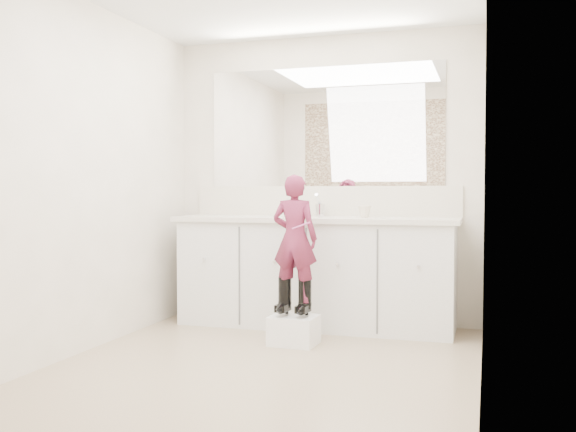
% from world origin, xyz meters
% --- Properties ---
extents(floor, '(3.00, 3.00, 0.00)m').
position_xyz_m(floor, '(0.00, 0.00, 0.00)').
color(floor, '#867158').
rests_on(floor, ground).
extents(wall_back, '(2.60, 0.00, 2.60)m').
position_xyz_m(wall_back, '(0.00, 1.50, 1.20)').
color(wall_back, beige).
rests_on(wall_back, floor).
extents(wall_front, '(2.60, 0.00, 2.60)m').
position_xyz_m(wall_front, '(0.00, -1.50, 1.20)').
color(wall_front, beige).
rests_on(wall_front, floor).
extents(wall_left, '(0.00, 3.00, 3.00)m').
position_xyz_m(wall_left, '(-1.30, 0.00, 1.20)').
color(wall_left, beige).
rests_on(wall_left, floor).
extents(wall_right, '(0.00, 3.00, 3.00)m').
position_xyz_m(wall_right, '(1.30, 0.00, 1.20)').
color(wall_right, beige).
rests_on(wall_right, floor).
extents(vanity_cabinet, '(2.20, 0.55, 0.85)m').
position_xyz_m(vanity_cabinet, '(0.00, 1.23, 0.42)').
color(vanity_cabinet, silver).
rests_on(vanity_cabinet, floor).
extents(countertop, '(2.28, 0.58, 0.04)m').
position_xyz_m(countertop, '(0.00, 1.21, 0.87)').
color(countertop, beige).
rests_on(countertop, vanity_cabinet).
extents(backsplash, '(2.28, 0.03, 0.25)m').
position_xyz_m(backsplash, '(0.00, 1.49, 1.02)').
color(backsplash, beige).
rests_on(backsplash, countertop).
extents(mirror, '(2.00, 0.02, 1.00)m').
position_xyz_m(mirror, '(0.00, 1.49, 1.64)').
color(mirror, white).
rests_on(mirror, wall_back).
extents(dot_panel, '(2.00, 0.01, 1.20)m').
position_xyz_m(dot_panel, '(0.00, -1.49, 1.65)').
color(dot_panel, '#472819').
rests_on(dot_panel, wall_front).
extents(faucet, '(0.08, 0.08, 0.10)m').
position_xyz_m(faucet, '(0.00, 1.38, 0.94)').
color(faucet, silver).
rests_on(faucet, countertop).
extents(cup, '(0.12, 0.12, 0.10)m').
position_xyz_m(cup, '(0.40, 1.22, 0.94)').
color(cup, beige).
rests_on(cup, countertop).
extents(soap_bottle, '(0.11, 0.11, 0.20)m').
position_xyz_m(soap_bottle, '(-0.21, 1.21, 0.99)').
color(soap_bottle, beige).
rests_on(soap_bottle, countertop).
extents(step_stool, '(0.34, 0.29, 0.21)m').
position_xyz_m(step_stool, '(0.01, 0.58, 0.10)').
color(step_stool, white).
rests_on(step_stool, floor).
extents(boot_left, '(0.11, 0.19, 0.27)m').
position_xyz_m(boot_left, '(-0.06, 0.60, 0.34)').
color(boot_left, black).
rests_on(boot_left, step_stool).
extents(boot_right, '(0.11, 0.19, 0.27)m').
position_xyz_m(boot_right, '(0.09, 0.60, 0.34)').
color(boot_right, black).
rests_on(boot_right, step_stool).
extents(toddler, '(0.34, 0.24, 0.91)m').
position_xyz_m(toddler, '(0.01, 0.60, 0.76)').
color(toddler, '#B23662').
rests_on(toddler, step_stool).
extents(toothbrush, '(0.14, 0.02, 0.06)m').
position_xyz_m(toothbrush, '(0.08, 0.52, 0.86)').
color(toothbrush, '#CD4F9A').
rests_on(toothbrush, toddler).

